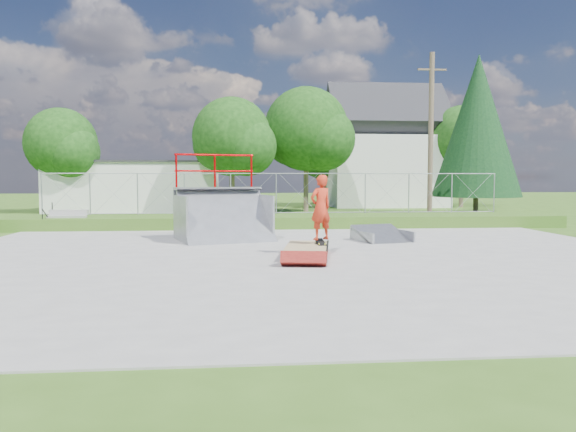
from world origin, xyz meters
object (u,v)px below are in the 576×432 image
(quarter_pipe, at_px, (224,197))
(skater, at_px, (321,210))
(grind_box, at_px, (307,252))
(flat_bank_ramp, at_px, (382,235))

(quarter_pipe, relative_size, skater, 1.68)
(grind_box, bearing_deg, flat_bank_ramp, 59.74)
(quarter_pipe, bearing_deg, flat_bank_ramp, -25.00)
(skater, bearing_deg, grind_box, 5.18)
(quarter_pipe, distance_m, skater, 4.72)
(flat_bank_ramp, relative_size, skater, 0.95)
(skater, bearing_deg, quarter_pipe, -83.37)
(quarter_pipe, distance_m, flat_bank_ramp, 5.36)
(flat_bank_ramp, distance_m, skater, 4.18)
(grind_box, relative_size, skater, 1.38)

